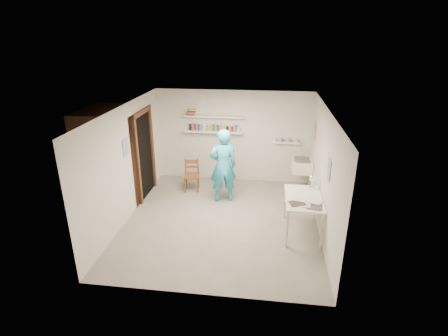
# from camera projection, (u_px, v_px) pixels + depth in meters

# --- Properties ---
(floor) EXTENTS (4.00, 4.50, 0.02)m
(floor) POSITION_uv_depth(u_px,v_px,m) (222.00, 221.00, 7.45)
(floor) COLOR slate
(floor) RESTS_ON ground
(ceiling) EXTENTS (4.00, 4.50, 0.02)m
(ceiling) POSITION_uv_depth(u_px,v_px,m) (221.00, 109.00, 6.55)
(ceiling) COLOR silver
(ceiling) RESTS_ON wall_back
(wall_back) EXTENTS (4.00, 0.02, 2.40)m
(wall_back) POSITION_uv_depth(u_px,v_px,m) (233.00, 137.00, 9.08)
(wall_back) COLOR silver
(wall_back) RESTS_ON ground
(wall_front) EXTENTS (4.00, 0.02, 2.40)m
(wall_front) POSITION_uv_depth(u_px,v_px,m) (200.00, 227.00, 4.92)
(wall_front) COLOR silver
(wall_front) RESTS_ON ground
(wall_left) EXTENTS (0.02, 4.50, 2.40)m
(wall_left) POSITION_uv_depth(u_px,v_px,m) (126.00, 164.00, 7.24)
(wall_left) COLOR silver
(wall_left) RESTS_ON ground
(wall_right) EXTENTS (0.02, 4.50, 2.40)m
(wall_right) POSITION_uv_depth(u_px,v_px,m) (324.00, 173.00, 6.76)
(wall_right) COLOR silver
(wall_right) RESTS_ON ground
(doorway_recess) EXTENTS (0.02, 0.90, 2.00)m
(doorway_recess) POSITION_uv_depth(u_px,v_px,m) (144.00, 156.00, 8.28)
(doorway_recess) COLOR black
(doorway_recess) RESTS_ON wall_left
(corridor_box) EXTENTS (1.40, 1.50, 2.10)m
(corridor_box) POSITION_uv_depth(u_px,v_px,m) (116.00, 153.00, 8.35)
(corridor_box) COLOR brown
(corridor_box) RESTS_ON ground
(door_lintel) EXTENTS (0.06, 1.05, 0.10)m
(door_lintel) POSITION_uv_depth(u_px,v_px,m) (141.00, 112.00, 7.89)
(door_lintel) COLOR brown
(door_lintel) RESTS_ON wall_left
(door_jamb_near) EXTENTS (0.06, 0.10, 2.00)m
(door_jamb_near) POSITION_uv_depth(u_px,v_px,m) (138.00, 163.00, 7.82)
(door_jamb_near) COLOR brown
(door_jamb_near) RESTS_ON ground
(door_jamb_far) EXTENTS (0.06, 0.10, 2.00)m
(door_jamb_far) POSITION_uv_depth(u_px,v_px,m) (152.00, 149.00, 8.74)
(door_jamb_far) COLOR brown
(door_jamb_far) RESTS_ON ground
(shelf_lower) EXTENTS (1.50, 0.22, 0.03)m
(shelf_lower) POSITION_uv_depth(u_px,v_px,m) (213.00, 132.00, 8.97)
(shelf_lower) COLOR white
(shelf_lower) RESTS_ON wall_back
(shelf_upper) EXTENTS (1.50, 0.22, 0.03)m
(shelf_upper) POSITION_uv_depth(u_px,v_px,m) (213.00, 116.00, 8.82)
(shelf_upper) COLOR white
(shelf_upper) RESTS_ON wall_back
(ledge_shelf) EXTENTS (0.70, 0.14, 0.03)m
(ledge_shelf) POSITION_uv_depth(u_px,v_px,m) (286.00, 142.00, 8.87)
(ledge_shelf) COLOR white
(ledge_shelf) RESTS_ON wall_back
(poster_left) EXTENTS (0.01, 0.28, 0.36)m
(poster_left) POSITION_uv_depth(u_px,v_px,m) (126.00, 147.00, 7.15)
(poster_left) COLOR #334C7F
(poster_left) RESTS_ON wall_left
(poster_right_a) EXTENTS (0.01, 0.34, 0.42)m
(poster_right_a) POSITION_uv_depth(u_px,v_px,m) (314.00, 131.00, 8.29)
(poster_right_a) COLOR #995933
(poster_right_a) RESTS_ON wall_right
(poster_right_b) EXTENTS (0.01, 0.30, 0.38)m
(poster_right_b) POSITION_uv_depth(u_px,v_px,m) (329.00, 169.00, 6.14)
(poster_right_b) COLOR #3F724C
(poster_right_b) RESTS_ON wall_right
(belfast_sink) EXTENTS (0.48, 0.60, 0.30)m
(belfast_sink) POSITION_uv_depth(u_px,v_px,m) (302.00, 165.00, 8.54)
(belfast_sink) COLOR white
(belfast_sink) RESTS_ON wall_right
(man) EXTENTS (0.73, 0.59, 1.75)m
(man) POSITION_uv_depth(u_px,v_px,m) (223.00, 166.00, 8.03)
(man) COLOR #28A7CA
(man) RESTS_ON ground
(wall_clock) EXTENTS (0.31, 0.13, 0.31)m
(wall_clock) POSITION_uv_depth(u_px,v_px,m) (227.00, 151.00, 8.10)
(wall_clock) COLOR beige
(wall_clock) RESTS_ON man
(wooden_chair) EXTENTS (0.42, 0.40, 0.80)m
(wooden_chair) POSITION_uv_depth(u_px,v_px,m) (192.00, 176.00, 8.71)
(wooden_chair) COLOR brown
(wooden_chair) RESTS_ON ground
(work_table) EXTENTS (0.70, 1.17, 0.78)m
(work_table) POSITION_uv_depth(u_px,v_px,m) (302.00, 215.00, 6.87)
(work_table) COLOR white
(work_table) RESTS_ON ground
(desk_lamp) EXTENTS (0.15, 0.15, 0.15)m
(desk_lamp) POSITION_uv_depth(u_px,v_px,m) (313.00, 178.00, 7.06)
(desk_lamp) COLOR white
(desk_lamp) RESTS_ON work_table
(spray_cans) EXTENTS (1.34, 0.06, 0.17)m
(spray_cans) POSITION_uv_depth(u_px,v_px,m) (213.00, 128.00, 8.93)
(spray_cans) COLOR black
(spray_cans) RESTS_ON shelf_lower
(book_stack) EXTENTS (0.26, 0.14, 0.14)m
(book_stack) POSITION_uv_depth(u_px,v_px,m) (191.00, 112.00, 8.85)
(book_stack) COLOR red
(book_stack) RESTS_ON shelf_upper
(ledge_pots) EXTENTS (0.48, 0.07, 0.09)m
(ledge_pots) POSITION_uv_depth(u_px,v_px,m) (286.00, 140.00, 8.84)
(ledge_pots) COLOR silver
(ledge_pots) RESTS_ON ledge_shelf
(papers) EXTENTS (0.30, 0.22, 0.02)m
(papers) POSITION_uv_depth(u_px,v_px,m) (304.00, 197.00, 6.72)
(papers) COLOR silver
(papers) RESTS_ON work_table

